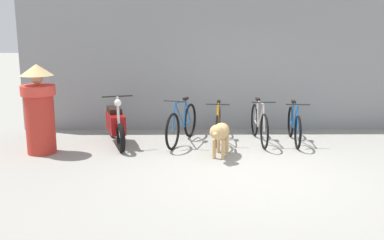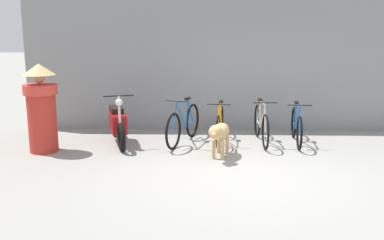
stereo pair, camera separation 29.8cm
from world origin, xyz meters
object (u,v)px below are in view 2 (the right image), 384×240
Objects in this scene: bicycle_2 at (261,125)px; stray_dog at (220,133)px; bicycle_1 at (220,125)px; bicycle_3 at (297,126)px; bicycle_0 at (183,124)px; person_in_robes at (41,107)px; motorcycle at (118,123)px.

stray_dog is at bearing -41.35° from bicycle_2.
bicycle_3 is at bearing 93.01° from bicycle_1.
bicycle_1 is at bearing -95.17° from bicycle_2.
person_in_robes is (-2.60, -0.69, 0.48)m from bicycle_0.
bicycle_3 is at bearing 157.29° from person_in_robes.
bicycle_3 is at bearing 85.09° from bicycle_2.
bicycle_1 is 0.83m from bicycle_2.
person_in_robes is at bearing -81.79° from motorcycle.
bicycle_0 is at bearing 163.94° from person_in_robes.
bicycle_3 is (1.53, -0.09, -0.00)m from bicycle_1.
person_in_robes reaches higher than motorcycle.
stray_dog is (-1.57, -1.02, 0.10)m from bicycle_3.
bicycle_3 is 3.58m from motorcycle.
bicycle_0 is 0.97× the size of motorcycle.
stray_dog is 0.66× the size of person_in_robes.
stray_dog is (2.01, -0.92, 0.05)m from motorcycle.
bicycle_3 reaches higher than stray_dog.
bicycle_0 is at bearing -130.44° from stray_dog.
bicycle_2 is 0.99× the size of motorcycle.
bicycle_2 is 4.26m from person_in_robes.
bicycle_1 is 1.53m from bicycle_3.
bicycle_0 is 1.57m from bicycle_2.
bicycle_1 is 1.47× the size of stray_dog.
motorcycle reaches higher than bicycle_1.
bicycle_1 is at bearing -88.41° from bicycle_3.
bicycle_2 reaches higher than bicycle_1.
motorcycle is 1.49m from person_in_robes.
bicycle_1 is at bearing -167.20° from stray_dog.
bicycle_0 reaches higher than bicycle_1.
stray_dog is 3.34m from person_in_robes.
bicycle_1 is at bearing 77.92° from motorcycle.
bicycle_1 is 0.94× the size of bicycle_2.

